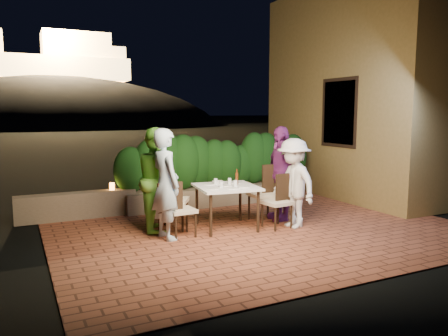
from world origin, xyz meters
TOP-DOWN VIEW (x-y plane):
  - ground at (0.00, 0.00)m, footprint 400.00×400.00m
  - terrace_floor at (0.00, 0.50)m, footprint 7.00×6.00m
  - building_wall at (3.60, 2.00)m, footprint 1.60×5.00m
  - window_pane at (2.82, 1.50)m, footprint 0.08×1.00m
  - window_frame at (2.81, 1.50)m, footprint 0.06×1.15m
  - planter at (0.20, 2.30)m, footprint 4.20×0.55m
  - hedge at (0.20, 2.30)m, footprint 4.00×0.70m
  - parapet at (-2.80, 2.30)m, footprint 2.20×0.30m
  - hill at (2.00, 60.00)m, footprint 52.00×40.00m
  - fortress at (2.00, 60.00)m, footprint 26.00×8.00m
  - dining_table at (-0.55, 0.43)m, footprint 1.12×1.12m
  - plate_nw at (-0.89, 0.25)m, footprint 0.19×0.19m
  - plate_sw at (-0.77, 0.69)m, footprint 0.22×0.22m
  - plate_ne at (-0.33, 0.20)m, footprint 0.23×0.23m
  - plate_se at (-0.27, 0.63)m, footprint 0.20×0.20m
  - plate_centre at (-0.56, 0.44)m, footprint 0.21×0.21m
  - plate_front at (-0.56, 0.14)m, footprint 0.22×0.22m
  - glass_nw at (-0.71, 0.31)m, footprint 0.06×0.06m
  - glass_sw at (-0.66, 0.63)m, footprint 0.06×0.06m
  - glass_ne at (-0.45, 0.28)m, footprint 0.07×0.07m
  - glass_se at (-0.42, 0.57)m, footprint 0.06×0.06m
  - beer_bottle at (-0.32, 0.49)m, footprint 0.05×0.05m
  - bowl at (-0.59, 0.71)m, footprint 0.23×0.23m
  - chair_left_front at (-1.43, 0.30)m, footprint 0.44×0.44m
  - chair_left_back at (-1.39, 0.81)m, footprint 0.67×0.67m
  - chair_right_front at (0.26, 0.08)m, footprint 0.49×0.49m
  - chair_right_back at (0.29, 0.59)m, footprint 0.52×0.52m
  - diner_blue at (-1.69, 0.30)m, footprint 0.52×0.70m
  - diner_green at (-1.64, 0.84)m, footprint 0.85×0.99m
  - diner_white at (0.54, -0.01)m, footprint 0.66×1.05m
  - diner_purple at (0.64, 0.55)m, footprint 0.58×1.09m
  - parapet_lamp at (-2.13, 2.30)m, footprint 0.10×0.10m

SIDE VIEW (x-z plane):
  - hill at x=2.00m, z-range -15.00..7.00m
  - terrace_floor at x=0.00m, z-range -0.15..0.00m
  - ground at x=0.00m, z-range -0.02..-0.02m
  - planter at x=0.20m, z-range 0.00..0.40m
  - parapet at x=-2.80m, z-range 0.00..0.50m
  - dining_table at x=-0.55m, z-range 0.00..0.75m
  - chair_left_front at x=-1.43m, z-range 0.00..0.91m
  - chair_right_front at x=0.26m, z-range 0.00..0.95m
  - chair_left_back at x=-1.39m, z-range 0.00..1.05m
  - chair_right_back at x=0.29m, z-range 0.00..1.05m
  - parapet_lamp at x=-2.13m, z-range 0.50..0.64m
  - plate_nw at x=-0.89m, z-range 0.75..0.76m
  - plate_se at x=-0.27m, z-range 0.75..0.76m
  - plate_centre at x=-0.56m, z-range 0.75..0.76m
  - plate_front at x=-0.56m, z-range 0.75..0.76m
  - plate_sw at x=-0.77m, z-range 0.75..0.76m
  - plate_ne at x=-0.33m, z-range 0.75..0.76m
  - bowl at x=-0.59m, z-range 0.75..0.80m
  - diner_white at x=0.54m, z-range 0.00..1.57m
  - glass_nw at x=-0.71m, z-range 0.75..0.86m
  - glass_se at x=-0.42m, z-range 0.75..0.86m
  - glass_sw at x=-0.66m, z-range 0.75..0.86m
  - glass_ne at x=-0.45m, z-range 0.75..0.86m
  - diner_purple at x=0.64m, z-range 0.00..1.76m
  - diner_green at x=-1.64m, z-range 0.00..1.77m
  - diner_blue at x=-1.69m, z-range 0.00..1.77m
  - beer_bottle at x=-0.32m, z-range 0.75..1.02m
  - hedge at x=0.20m, z-range 0.40..1.50m
  - window_pane at x=2.82m, z-range 1.30..2.70m
  - window_frame at x=2.81m, z-range 1.23..2.77m
  - building_wall at x=3.60m, z-range 0.00..5.00m
  - fortress at x=2.00m, z-range 6.50..14.50m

